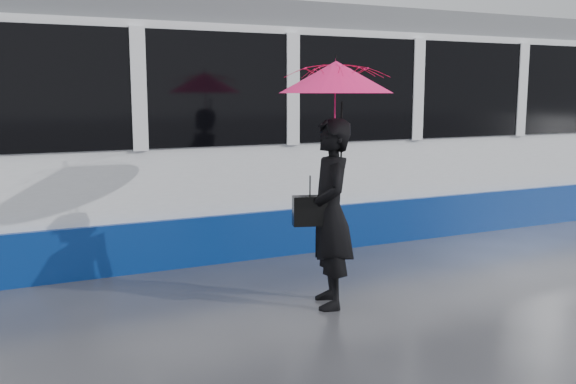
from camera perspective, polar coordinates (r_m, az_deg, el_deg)
ground at (r=7.07m, az=-5.03°, el=-9.03°), size 90.00×90.00×0.00m
rails at (r=9.36m, az=-10.46°, el=-4.60°), size 34.00×1.51×0.02m
tram at (r=9.09m, az=-11.64°, el=5.35°), size 26.00×2.56×3.35m
woman at (r=6.47m, az=3.76°, el=-1.94°), size 0.65×0.80×1.91m
umbrella at (r=6.38m, az=4.27°, el=8.20°), size 1.41×1.41×1.29m
handbag at (r=6.38m, az=1.96°, el=-1.67°), size 0.37×0.24×0.48m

